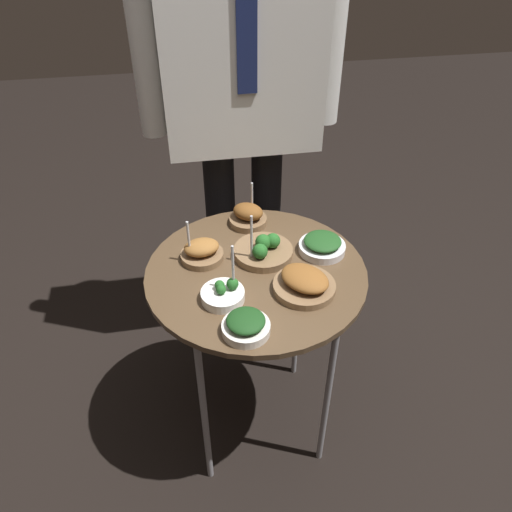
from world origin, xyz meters
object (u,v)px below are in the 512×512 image
at_px(bowl_roast_far_rim, 248,216).
at_px(bowl_roast_back_right, 304,283).
at_px(bowl_broccoli_back_left, 223,294).
at_px(serving_cart, 256,285).
at_px(waiter_figure, 241,68).
at_px(bowl_spinach_front_right, 322,245).
at_px(bowl_spinach_center, 246,325).
at_px(bowl_broccoli_mid_right, 264,250).
at_px(bowl_roast_mid_left, 202,251).

bearing_deg(bowl_roast_far_rim, bowl_roast_back_right, -74.02).
bearing_deg(bowl_roast_back_right, bowl_broccoli_back_left, 179.67).
relative_size(serving_cart, waiter_figure, 0.40).
xyz_separation_m(serving_cart, bowl_spinach_front_right, (0.21, 0.05, 0.08)).
bearing_deg(serving_cart, bowl_spinach_front_right, 14.24).
height_order(bowl_roast_back_right, bowl_broccoli_back_left, bowl_broccoli_back_left).
bearing_deg(bowl_spinach_front_right, bowl_spinach_center, -134.13).
relative_size(bowl_roast_far_rim, waiter_figure, 0.07).
bearing_deg(bowl_spinach_front_right, waiter_figure, 110.99).
distance_m(bowl_broccoli_mid_right, bowl_roast_back_right, 0.18).
relative_size(bowl_spinach_center, bowl_spinach_front_right, 0.87).
xyz_separation_m(bowl_roast_far_rim, waiter_figure, (0.02, 0.25, 0.37)).
xyz_separation_m(bowl_roast_far_rim, bowl_spinach_front_right, (0.19, -0.18, -0.01)).
bearing_deg(bowl_broccoli_mid_right, bowl_spinach_center, -108.92).
height_order(serving_cart, waiter_figure, waiter_figure).
height_order(bowl_roast_mid_left, bowl_broccoli_back_left, bowl_broccoli_back_left).
bearing_deg(bowl_broccoli_mid_right, bowl_roast_back_right, -64.33).
distance_m(bowl_roast_back_right, bowl_spinach_center, 0.22).
bearing_deg(bowl_broccoli_back_left, bowl_roast_back_right, -0.33).
xyz_separation_m(serving_cart, waiter_figure, (0.04, 0.49, 0.46)).
height_order(bowl_roast_back_right, bowl_spinach_center, bowl_roast_back_right).
bearing_deg(waiter_figure, bowl_roast_mid_left, -114.14).
relative_size(bowl_roast_mid_left, waiter_figure, 0.08).
height_order(serving_cart, bowl_spinach_center, bowl_spinach_center).
bearing_deg(bowl_roast_mid_left, serving_cart, -28.41).
distance_m(bowl_broccoli_mid_right, waiter_figure, 0.57).
xyz_separation_m(serving_cart, bowl_roast_far_rim, (0.02, 0.23, 0.09)).
xyz_separation_m(bowl_roast_back_right, bowl_roast_far_rim, (-0.10, 0.33, 0.00)).
height_order(bowl_roast_mid_left, bowl_roast_far_rim, bowl_roast_mid_left).
bearing_deg(serving_cart, bowl_spinach_center, -106.00).
height_order(bowl_spinach_front_right, waiter_figure, waiter_figure).
distance_m(bowl_broccoli_back_left, waiter_figure, 0.72).
xyz_separation_m(bowl_spinach_center, waiter_figure, (0.10, 0.71, 0.38)).
bearing_deg(bowl_roast_back_right, bowl_broccoli_mid_right, 115.67).
height_order(bowl_roast_far_rim, bowl_spinach_center, bowl_roast_far_rim).
height_order(bowl_spinach_center, waiter_figure, waiter_figure).
xyz_separation_m(bowl_broccoli_mid_right, bowl_broccoli_back_left, (-0.14, -0.16, -0.00)).
xyz_separation_m(bowl_roast_mid_left, bowl_spinach_front_right, (0.35, -0.03, -0.00)).
relative_size(bowl_broccoli_mid_right, bowl_spinach_front_right, 1.26).
bearing_deg(bowl_roast_mid_left, bowl_roast_far_rim, 43.90).
bearing_deg(bowl_spinach_front_right, bowl_roast_mid_left, 175.81).
relative_size(bowl_roast_far_rim, bowl_spinach_center, 1.09).
relative_size(bowl_broccoli_mid_right, bowl_roast_back_right, 1.00).
relative_size(bowl_broccoli_mid_right, bowl_broccoli_back_left, 1.04).
distance_m(bowl_broccoli_mid_right, bowl_roast_mid_left, 0.18).
distance_m(bowl_roast_far_rim, bowl_spinach_center, 0.47).
xyz_separation_m(serving_cart, bowl_broccoli_back_left, (-0.10, -0.10, 0.08)).
bearing_deg(bowl_broccoli_mid_right, bowl_roast_far_rim, 95.76).
bearing_deg(serving_cart, bowl_roast_back_right, -42.71).
bearing_deg(bowl_broccoli_mid_right, bowl_broccoli_back_left, -130.21).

